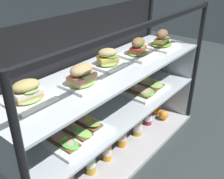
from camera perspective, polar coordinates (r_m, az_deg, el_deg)
The scene contains 23 objects.
ground_plane at distance 1.86m, azimuth -0.00°, elevation -14.22°, with size 6.00×6.00×0.02m, color #2D3536.
case_base_deck at distance 1.84m, azimuth -0.00°, elevation -13.64°, with size 1.53×0.46×0.03m, color #BCBBC0.
case_frame at distance 1.65m, azimuth -3.89°, elevation 1.57°, with size 1.53×0.46×0.94m.
riser_lower_tier at distance 1.73m, azimuth -0.00°, elevation -9.22°, with size 1.47×0.40×0.32m.
shelf_lower_glass at distance 1.64m, azimuth -0.00°, elevation -4.47°, with size 1.49×0.41×0.01m, color silver.
riser_upper_tier at distance 1.57m, azimuth -0.00°, elevation -0.23°, with size 1.47×0.40×0.26m.
shelf_upper_glass at distance 1.51m, azimuth -0.00°, elevation 4.38°, with size 1.49×0.41×0.01m, color silver.
plated_roll_sandwich_far_left at distance 1.21m, azimuth -18.04°, elevation -0.93°, with size 0.19×0.19×0.10m.
plated_roll_sandwich_near_left_corner at distance 1.29m, azimuth -6.60°, elevation 2.65°, with size 0.17×0.17×0.12m.
plated_roll_sandwich_far_right at distance 1.52m, azimuth -0.95°, elevation 6.55°, with size 0.17×0.17×0.11m.
plated_roll_sandwich_left_of_center at distance 1.69m, azimuth 5.70°, elevation 8.62°, with size 0.20×0.20×0.12m.
plated_roll_sandwich_center at distance 1.90m, azimuth 10.80°, elevation 10.39°, with size 0.21×0.21×0.12m.
open_sandwich_tray_far_right at distance 1.42m, azimuth -8.24°, elevation -9.13°, with size 0.34×0.29×0.07m.
open_sandwich_tray_right_of_center at distance 1.86m, azimuth 6.73°, elevation 0.53°, with size 0.34×0.30×0.06m.
juice_bottle_near_post at distance 1.54m, azimuth -9.52°, elevation -18.59°, with size 0.06×0.06×0.25m.
juice_bottle_back_center at distance 1.63m, azimuth -4.77°, elevation -15.18°, with size 0.06×0.06×0.24m.
juice_bottle_front_second at distance 1.71m, azimuth -1.11°, elevation -12.70°, with size 0.06×0.06×0.24m.
juice_bottle_front_left_end at distance 1.82m, azimuth 2.21°, elevation -9.94°, with size 0.06×0.06×0.22m.
juice_bottle_front_right_end at distance 1.93m, azimuth 5.66°, elevation -7.43°, with size 0.07×0.07×0.25m.
juice_bottle_tucked_behind at distance 2.06m, azimuth 7.92°, elevation -5.65°, with size 0.06×0.06×0.20m.
orange_fruit_beside_bottles at distance 2.20m, azimuth 7.48°, elevation -4.57°, with size 0.07×0.07×0.07m, color orange.
orange_fruit_near_left_post at distance 2.22m, azimuth 9.79°, elevation -4.54°, with size 0.07×0.07×0.07m, color orange.
orange_fruit_rolled_forward at distance 2.16m, azimuth 11.25°, elevation -5.50°, with size 0.08×0.08×0.08m, color orange.
Camera 1 is at (-1.08, -0.87, 1.23)m, focal length 41.70 mm.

